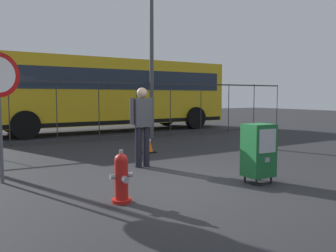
{
  "coord_description": "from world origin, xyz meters",
  "views": [
    {
      "loc": [
        -3.17,
        -4.92,
        1.49
      ],
      "look_at": [
        0.3,
        1.2,
        0.9
      ],
      "focal_mm": 38.05,
      "sensor_mm": 36.0,
      "label": 1
    }
  ],
  "objects_px": {
    "traffic_cone": "(148,143)",
    "bus_near": "(109,91)",
    "street_light_far_left": "(151,16)",
    "newspaper_box_primary": "(259,150)",
    "pedestrian": "(142,122)",
    "street_light_near_left": "(152,47)",
    "fire_hydrant": "(121,178)"
  },
  "relations": [
    {
      "from": "newspaper_box_primary",
      "to": "street_light_far_left",
      "type": "xyz_separation_m",
      "value": [
        1.43,
        6.85,
        3.71
      ]
    },
    {
      "from": "fire_hydrant",
      "to": "street_light_near_left",
      "type": "height_order",
      "value": "street_light_near_left"
    },
    {
      "from": "street_light_far_left",
      "to": "street_light_near_left",
      "type": "bearing_deg",
      "value": 62.71
    },
    {
      "from": "pedestrian",
      "to": "traffic_cone",
      "type": "xyz_separation_m",
      "value": [
        0.95,
        1.67,
        -0.69
      ]
    },
    {
      "from": "bus_near",
      "to": "traffic_cone",
      "type": "bearing_deg",
      "value": -104.31
    },
    {
      "from": "traffic_cone",
      "to": "street_light_far_left",
      "type": "distance_m",
      "value": 5.23
    },
    {
      "from": "newspaper_box_primary",
      "to": "bus_near",
      "type": "bearing_deg",
      "value": 84.24
    },
    {
      "from": "fire_hydrant",
      "to": "pedestrian",
      "type": "xyz_separation_m",
      "value": [
        1.34,
        2.15,
        0.6
      ]
    },
    {
      "from": "traffic_cone",
      "to": "street_light_far_left",
      "type": "xyz_separation_m",
      "value": [
        1.6,
        2.93,
        4.02
      ]
    },
    {
      "from": "bus_near",
      "to": "newspaper_box_primary",
      "type": "bearing_deg",
      "value": -99.07
    },
    {
      "from": "traffic_cone",
      "to": "bus_near",
      "type": "bearing_deg",
      "value": 79.0
    },
    {
      "from": "bus_near",
      "to": "street_light_near_left",
      "type": "xyz_separation_m",
      "value": [
        2.43,
        0.71,
        2.09
      ]
    },
    {
      "from": "bus_near",
      "to": "pedestrian",
      "type": "bearing_deg",
      "value": -108.67
    },
    {
      "from": "fire_hydrant",
      "to": "street_light_near_left",
      "type": "bearing_deg",
      "value": 60.94
    },
    {
      "from": "street_light_far_left",
      "to": "newspaper_box_primary",
      "type": "bearing_deg",
      "value": -101.78
    },
    {
      "from": "newspaper_box_primary",
      "to": "bus_near",
      "type": "height_order",
      "value": "bus_near"
    },
    {
      "from": "bus_near",
      "to": "street_light_near_left",
      "type": "relative_size",
      "value": 1.63
    },
    {
      "from": "pedestrian",
      "to": "bus_near",
      "type": "distance_m",
      "value": 8.12
    },
    {
      "from": "newspaper_box_primary",
      "to": "street_light_far_left",
      "type": "bearing_deg",
      "value": 78.22
    },
    {
      "from": "bus_near",
      "to": "street_light_far_left",
      "type": "relative_size",
      "value": 1.43
    },
    {
      "from": "newspaper_box_primary",
      "to": "street_light_far_left",
      "type": "distance_m",
      "value": 7.92
    },
    {
      "from": "fire_hydrant",
      "to": "street_light_near_left",
      "type": "distance_m",
      "value": 12.66
    },
    {
      "from": "street_light_near_left",
      "to": "street_light_far_left",
      "type": "xyz_separation_m",
      "value": [
        -2.02,
        -3.91,
        0.48
      ]
    },
    {
      "from": "fire_hydrant",
      "to": "street_light_near_left",
      "type": "relative_size",
      "value": 0.11
    },
    {
      "from": "newspaper_box_primary",
      "to": "street_light_near_left",
      "type": "distance_m",
      "value": 11.75
    },
    {
      "from": "bus_near",
      "to": "street_light_far_left",
      "type": "distance_m",
      "value": 4.13
    },
    {
      "from": "street_light_far_left",
      "to": "bus_near",
      "type": "bearing_deg",
      "value": 97.37
    },
    {
      "from": "newspaper_box_primary",
      "to": "street_light_near_left",
      "type": "height_order",
      "value": "street_light_near_left"
    },
    {
      "from": "street_light_near_left",
      "to": "fire_hydrant",
      "type": "bearing_deg",
      "value": -119.06
    },
    {
      "from": "traffic_cone",
      "to": "bus_near",
      "type": "relative_size",
      "value": 0.05
    },
    {
      "from": "newspaper_box_primary",
      "to": "pedestrian",
      "type": "relative_size",
      "value": 0.61
    },
    {
      "from": "fire_hydrant",
      "to": "bus_near",
      "type": "xyz_separation_m",
      "value": [
        3.48,
        9.94,
        1.36
      ]
    }
  ]
}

